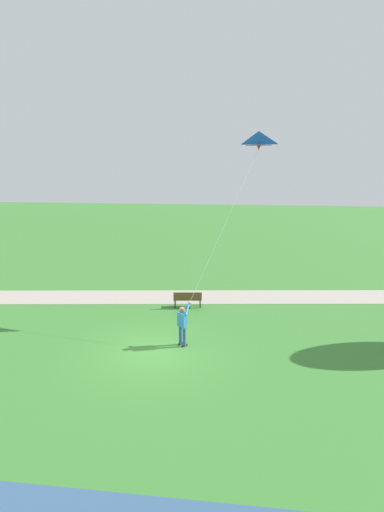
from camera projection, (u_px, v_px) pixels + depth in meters
The scene contains 5 objects.
ground_plane at pixel (153, 352), 16.25m from camera, with size 120.00×120.00×0.00m, color #3D7F33.
walkway_path at pixel (214, 297), 22.90m from camera, with size 2.40×32.00×0.02m, color #ADA393.
person_kite_flyer at pixel (183, 322), 16.59m from camera, with size 0.61×0.57×1.83m.
flying_kite at pixel (258, 142), 18.06m from camera, with size 3.65×3.44×7.17m.
park_bench_near_walkway at pixel (188, 298), 21.15m from camera, with size 0.62×1.54×0.88m.
Camera 1 is at (14.63, 3.36, 7.51)m, focal length 27.89 mm.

